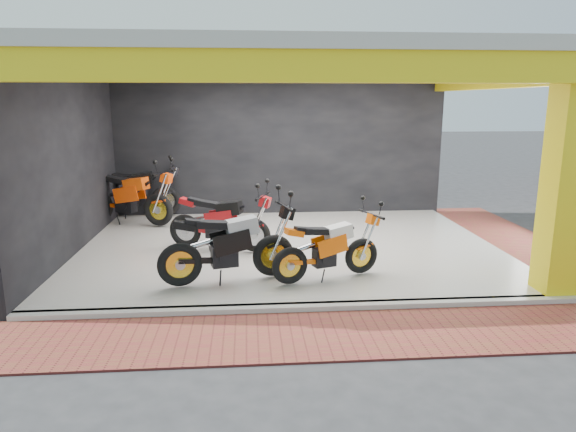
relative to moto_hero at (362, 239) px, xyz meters
name	(u,v)px	position (x,y,z in m)	size (l,w,h in m)	color
ground	(299,285)	(-1.03, -0.18, -0.70)	(80.00, 80.00, 0.00)	#2D2D30
showroom_floor	(289,247)	(-1.03, 1.82, -0.65)	(8.00, 6.00, 0.10)	silver
showroom_ceiling	(289,60)	(-1.03, 1.82, 2.90)	(8.40, 6.40, 0.20)	beige
back_wall	(279,147)	(-1.03, 4.92, 1.05)	(8.20, 0.20, 3.50)	black
left_wall	(67,163)	(-5.13, 1.82, 1.05)	(0.20, 6.20, 3.50)	black
corner_column	(565,181)	(2.72, -0.93, 1.05)	(0.50, 0.50, 3.50)	yellow
header_beam_front	(309,66)	(-1.03, -1.18, 2.60)	(8.40, 0.30, 0.40)	yellow
header_beam_right	(500,78)	(2.97, 1.82, 2.60)	(0.30, 6.40, 0.40)	yellow
floor_kerb	(307,308)	(-1.03, -1.20, -0.65)	(8.00, 0.20, 0.10)	silver
paver_front	(314,335)	(-1.03, -1.98, -0.68)	(9.00, 1.40, 0.03)	maroon
paver_right	(523,244)	(3.77, 1.82, -0.68)	(1.40, 7.00, 0.03)	maroon
moto_hero	(362,239)	(0.00, 0.00, 0.00)	(1.96, 0.73, 1.20)	#FF630A
moto_row_a	(273,235)	(-1.43, -0.03, 0.10)	(2.27, 0.84, 1.39)	black
moto_row_b	(254,219)	(-1.72, 1.34, 0.05)	(2.14, 0.79, 1.31)	#B11216
moto_row_c	(157,194)	(-3.83, 3.55, 0.14)	(2.43, 0.90, 1.48)	#FF4A0A
moto_row_d	(165,187)	(-3.83, 4.61, 0.14)	(2.41, 0.89, 1.47)	black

